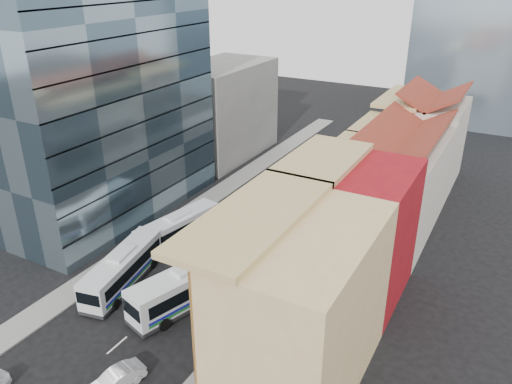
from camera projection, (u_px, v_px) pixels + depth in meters
The scene contains 14 objects.
ground at pixel (108, 353), 38.46m from camera, with size 200.00×200.00×0.00m, color black.
sidewalk_right at pixel (319, 250), 52.22m from camera, with size 3.00×90.00×0.15m, color slate.
sidewalk_left at pixel (187, 214), 59.67m from camera, with size 3.00×90.00×0.15m, color slate.
shophouse_tan at pixel (304, 309), 33.80m from camera, with size 8.00×14.00×12.00m, color #D6B37B.
shophouse_red at pixel (360, 233), 43.36m from camera, with size 8.00×10.00×12.00m, color maroon.
shophouse_cream_near at pixel (388, 202), 51.34m from camera, with size 8.00×9.00×10.00m, color beige.
shophouse_cream_mid at pixel (409, 173), 58.51m from camera, with size 8.00×9.00×10.00m, color beige.
shophouse_cream_far at pixel (428, 143), 66.66m from camera, with size 8.00×12.00×11.00m, color beige.
office_tower at pixel (100, 87), 54.79m from camera, with size 12.00×26.00×30.00m, color #394D5B.
office_block_far at pixel (222, 110), 76.01m from camera, with size 10.00×18.00×14.00m, color gray.
bus_left_near at pixel (123, 268), 46.06m from camera, with size 2.56×10.95×3.51m, color silver, non-canonical shape.
bus_left_far at pixel (178, 228), 53.28m from camera, with size 2.43×10.37×3.32m, color silver, non-canonical shape.
bus_right at pixel (192, 284), 43.49m from camera, with size 2.82×12.02×3.86m, color silver, non-canonical shape.
sedan_right at pixel (116, 380), 35.02m from camera, with size 1.49×4.27×1.41m, color silver.
Camera 1 is at (24.38, -20.57, 27.33)m, focal length 35.00 mm.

